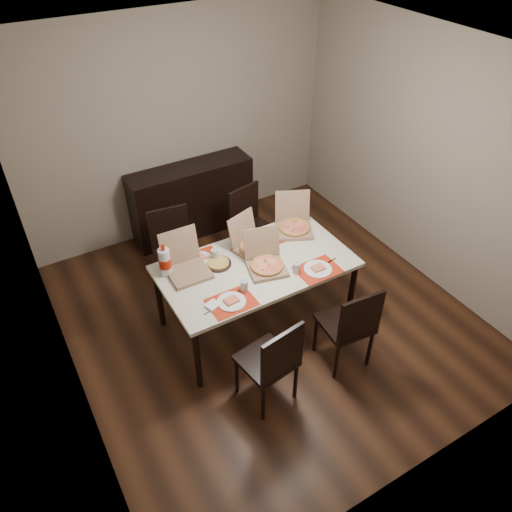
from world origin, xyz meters
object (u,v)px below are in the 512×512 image
chair_far_left (174,247)px  chair_far_right (251,223)px  dining_table (256,270)px  chair_near_left (272,361)px  pizza_box_center (266,263)px  chair_near_right (350,324)px  soda_bottle (165,262)px  sideboard (192,200)px  dip_bowl (254,246)px

chair_far_left → chair_far_right: size_ratio=1.00×
dining_table → chair_near_left: chair_near_left is taller
dining_table → pizza_box_center: size_ratio=4.04×
chair_near_right → chair_far_left: same height
chair_near_left → pizza_box_center: pizza_box_center is taller
chair_near_left → chair_near_right: (0.81, 0.00, 0.00)m
chair_far_right → soda_bottle: soda_bottle is taller
dining_table → chair_near_left: (-0.37, -0.89, -0.17)m
chair_near_right → chair_far_left: 2.03m
sideboard → pizza_box_center: size_ratio=3.37×
chair_far_right → chair_near_left: bearing=-114.8°
chair_near_right → dining_table: bearing=116.7°
chair_far_left → soda_bottle: size_ratio=2.83×
dining_table → chair_near_left: 0.98m
chair_near_left → soda_bottle: size_ratio=2.83×
soda_bottle → dining_table: bearing=-20.8°
dip_bowl → chair_far_left: bearing=129.5°
chair_far_left → dip_bowl: chair_far_left is taller
sideboard → chair_far_right: (0.32, -0.88, 0.06)m
soda_bottle → chair_far_right: bearing=26.4°
dining_table → chair_near_right: chair_near_right is taller
chair_far_right → dining_table: bearing=-117.0°
dining_table → chair_far_right: chair_far_right is taller
chair_far_left → pizza_box_center: (0.52, -1.02, 0.29)m
chair_near_right → dip_bowl: 1.19m
dining_table → dip_bowl: 0.28m
sideboard → chair_far_right: 0.94m
dining_table → pizza_box_center: (0.06, -0.08, 0.12)m
pizza_box_center → soda_bottle: size_ratio=1.36×
chair_near_right → pizza_box_center: (-0.39, 0.80, 0.29)m
pizza_box_center → dip_bowl: 0.33m
sideboard → soda_bottle: bearing=-121.4°
dining_table → soda_bottle: bearing=159.2°
chair_near_left → pizza_box_center: (0.42, 0.81, 0.29)m
sideboard → dining_table: bearing=-94.4°
chair_far_right → soda_bottle: size_ratio=2.83×
sideboard → chair_far_right: bearing=-69.8°
dip_bowl → dining_table: bearing=-117.0°
chair_far_right → dip_bowl: (-0.34, -0.67, 0.25)m
soda_bottle → dip_bowl: bearing=-3.8°
chair_near_left → dip_bowl: chair_near_left is taller
dining_table → soda_bottle: (-0.77, 0.29, 0.21)m
chair_far_left → dip_bowl: (0.58, -0.70, 0.25)m
soda_bottle → sideboard: bearing=58.6°
pizza_box_center → sideboard: bearing=87.5°
dip_bowl → soda_bottle: size_ratio=0.36×
sideboard → chair_far_left: chair_far_left is taller
dining_table → chair_far_right: (0.46, 0.91, -0.17)m
chair_near_right → soda_bottle: bearing=136.0°
chair_near_left → chair_near_right: size_ratio=1.00×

